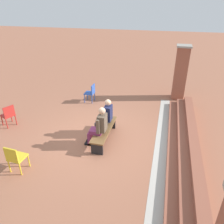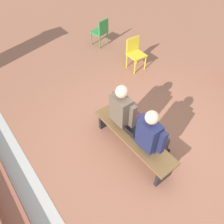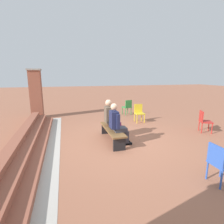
# 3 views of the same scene
# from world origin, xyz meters

# --- Properties ---
(ground_plane) EXTENTS (60.00, 60.00, 0.00)m
(ground_plane) POSITION_xyz_m (0.00, 0.00, 0.00)
(ground_plane) COLOR #9E6047
(concrete_strip) EXTENTS (7.75, 0.40, 0.01)m
(concrete_strip) POSITION_xyz_m (0.11, 2.15, 0.00)
(concrete_strip) COLOR #B7B2A8
(concrete_strip) RESTS_ON ground
(brick_steps) EXTENTS (6.95, 0.90, 0.45)m
(brick_steps) POSITION_xyz_m (0.11, 2.90, 0.18)
(brick_steps) COLOR #93513D
(brick_steps) RESTS_ON ground
(brick_pillar_right_of_steps) EXTENTS (0.64, 0.64, 2.50)m
(brick_pillar_right_of_steps) POSITION_xyz_m (4.32, 3.12, 1.26)
(brick_pillar_right_of_steps) COLOR #93513D
(brick_pillar_right_of_steps) RESTS_ON ground
(bench) EXTENTS (1.80, 0.44, 0.45)m
(bench) POSITION_xyz_m (0.11, 0.25, 0.35)
(bench) COLOR brown
(bench) RESTS_ON ground
(person_student) EXTENTS (0.54, 0.69, 1.35)m
(person_student) POSITION_xyz_m (-0.25, 0.19, 0.72)
(person_student) COLOR #383842
(person_student) RESTS_ON ground
(person_adult) EXTENTS (0.56, 0.71, 1.37)m
(person_adult) POSITION_xyz_m (0.44, 0.18, 0.73)
(person_adult) COLOR #7F2D5B
(person_adult) RESTS_ON ground
(laptop) EXTENTS (0.32, 0.29, 0.21)m
(laptop) POSITION_xyz_m (0.14, 0.27, 0.50)
(laptop) COLOR black
(laptop) RESTS_ON bench
(plastic_chair_near_bench_right) EXTENTS (0.43, 0.43, 0.84)m
(plastic_chair_near_bench_right) POSITION_xyz_m (-2.74, -1.21, 0.48)
(plastic_chair_near_bench_right) COLOR #2D56B7
(plastic_chair_near_bench_right) RESTS_ON ground
(plastic_chair_far_right) EXTENTS (0.44, 0.44, 0.84)m
(plastic_chair_far_right) POSITION_xyz_m (2.18, -1.64, 0.48)
(plastic_chair_far_right) COLOR gold
(plastic_chair_far_right) RESTS_ON ground
(plastic_chair_far_left) EXTENTS (0.56, 0.56, 0.84)m
(plastic_chair_far_left) POSITION_xyz_m (0.10, -3.44, 0.48)
(plastic_chair_far_left) COLOR red
(plastic_chair_far_left) RESTS_ON ground
(plastic_chair_by_pillar) EXTENTS (0.50, 0.50, 0.84)m
(plastic_chair_by_pillar) POSITION_xyz_m (3.74, -1.64, 0.48)
(plastic_chair_by_pillar) COLOR #2D893D
(plastic_chair_by_pillar) RESTS_ON ground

